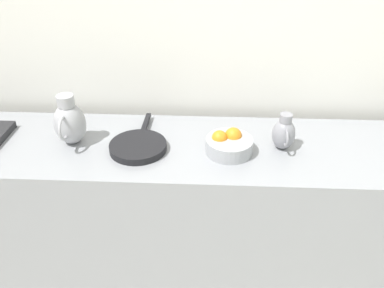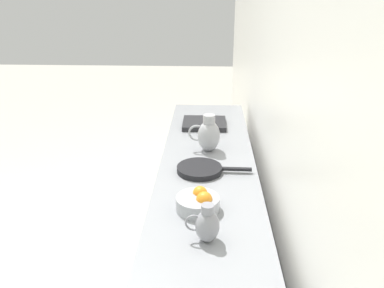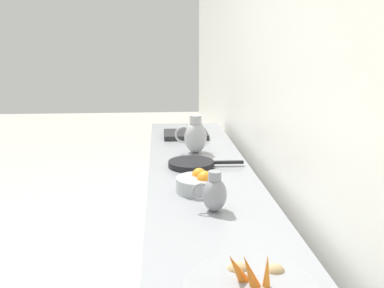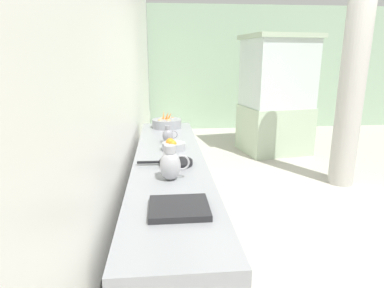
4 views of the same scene
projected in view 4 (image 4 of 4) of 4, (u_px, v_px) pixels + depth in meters
The scene contains 12 objects.
ground_plane at pixel (315, 230), 3.45m from camera, with size 16.34×16.34×0.00m, color #B7B2A5.
tile_wall_left at pixel (124, 87), 3.10m from camera, with size 0.10×9.31×3.00m, color white.
back_wall_green at pixel (306, 69), 8.27m from camera, with size 8.00×0.10×3.00m, color #99B799.
prep_counter at pixel (170, 207), 2.93m from camera, with size 0.60×3.13×0.93m, color gray.
vegetable_colander at pixel (167, 123), 4.02m from camera, with size 0.36×0.36×0.21m.
orange_bowl at pixel (173, 146), 3.05m from camera, with size 0.22×0.22×0.11m.
metal_pitcher_tall at pixel (171, 164), 2.29m from camera, with size 0.21×0.15×0.25m.
metal_pitcher_short at pixel (168, 135), 3.28m from camera, with size 0.15×0.11×0.18m.
counter_sink_basin at pixel (179, 208), 1.84m from camera, with size 0.34×0.30×0.04m, color #232326.
skillet_on_counter at pixel (175, 162), 2.64m from camera, with size 0.45×0.27×0.03m.
glass_block_booth at pixel (276, 96), 6.09m from camera, with size 1.39×1.23×2.18m.
support_column at pixel (353, 79), 4.36m from camera, with size 0.34×0.34×3.00m, color #B2AFA8.
Camera 4 is at (-1.59, -2.96, 1.77)m, focal length 30.34 mm.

